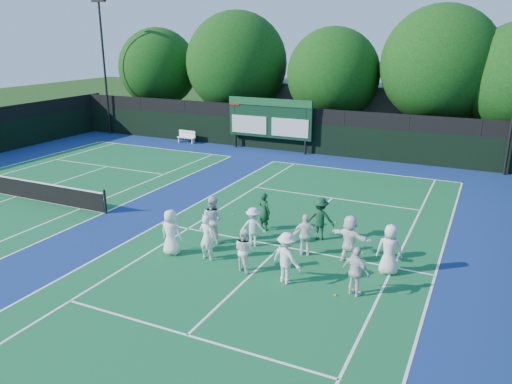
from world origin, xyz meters
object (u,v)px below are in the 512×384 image
at_px(tennis_net, 16,187).
at_px(scoreboard, 269,119).
at_px(bench, 187,136).
at_px(coach_left, 264,211).

bearing_deg(tennis_net, scoreboard, 64.40).
distance_m(scoreboard, tennis_net, 16.26).
xyz_separation_m(scoreboard, bench, (-6.50, -0.22, -1.71)).
bearing_deg(bench, coach_left, -46.93).
bearing_deg(tennis_net, bench, 88.05).
bearing_deg(coach_left, scoreboard, -45.07).
relative_size(scoreboard, bench, 4.15).
xyz_separation_m(tennis_net, coach_left, (12.72, 1.28, 0.29)).
relative_size(tennis_net, coach_left, 7.22).
height_order(scoreboard, coach_left, scoreboard).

